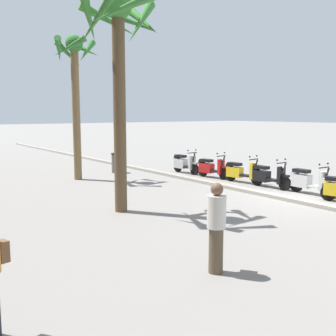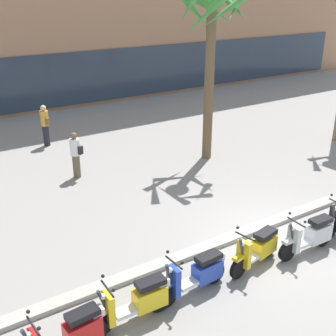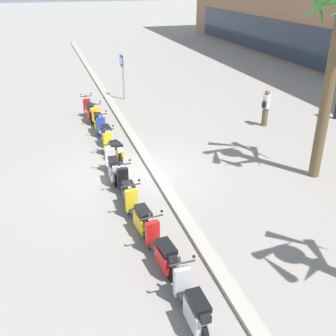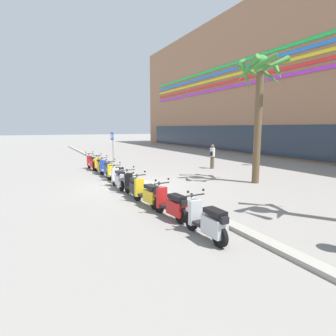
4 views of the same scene
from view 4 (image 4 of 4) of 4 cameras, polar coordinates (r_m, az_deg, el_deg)
ground_plane at (r=13.21m, az=-6.83°, el=-3.75°), size 200.00×200.00×0.00m
curb_strip at (r=13.39m, az=-4.55°, el=-3.29°), size 60.00×0.36×0.12m
mall_facade_backdrop at (r=31.72m, az=29.68°, el=16.31°), size 58.67×11.84×15.40m
scooter_red_second_in_line at (r=18.70m, az=-15.62°, el=1.03°), size 1.78×0.56×1.17m
scooter_yellow_gap_after_mid at (r=17.30m, az=-14.20°, el=0.50°), size 1.82×0.56×1.17m
scooter_blue_mid_centre at (r=15.86m, az=-12.76°, el=-0.20°), size 1.85×0.56×1.17m
scooter_yellow_far_back at (r=14.14m, az=-10.90°, el=-1.21°), size 1.72×0.66×1.17m
scooter_silver_lead_nearest at (r=12.62m, az=-10.33°, el=-2.26°), size 1.80×0.56×1.17m
scooter_black_mid_rear at (r=11.06m, az=-7.24°, el=-3.80°), size 1.85×0.56×1.17m
scooter_yellow_tail_end at (r=9.80m, az=-4.38°, el=-5.38°), size 1.85×0.58×1.17m
scooter_red_mid_front at (r=8.40m, az=0.76°, el=-7.71°), size 1.76×0.57×1.17m
scooter_silver_last_in_row at (r=6.96m, az=8.33°, el=-11.13°), size 1.75×0.56×1.17m
crossing_sign at (r=22.05m, az=-11.50°, el=4.99°), size 0.60×0.14×2.40m
palm_tree_far_corner at (r=14.37m, az=18.62°, el=15.62°), size 2.53×2.58×6.19m
pedestrian_window_shopping at (r=18.79m, az=9.27°, el=2.53°), size 0.40×0.44×1.64m
pedestrian_strolling_near_curb at (r=21.10m, az=17.89°, el=3.03°), size 0.34×0.46×1.74m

